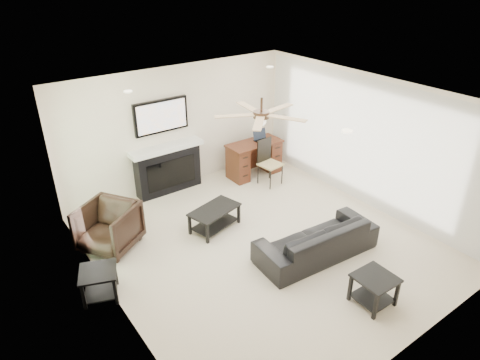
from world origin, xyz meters
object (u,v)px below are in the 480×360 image
at_px(sofa, 316,239).
at_px(coffee_table, 215,219).
at_px(armchair, 109,227).
at_px(fireplace_unit, 167,148).
at_px(desk, 254,159).

bearing_deg(sofa, coffee_table, -56.07).
xyz_separation_m(sofa, coffee_table, (-0.90, 1.60, -0.09)).
relative_size(sofa, armchair, 2.34).
distance_m(sofa, fireplace_unit, 3.50).
distance_m(armchair, coffee_table, 1.80).
bearing_deg(coffee_table, sofa, -74.79).
xyz_separation_m(armchair, coffee_table, (1.70, -0.55, -0.19)).
xyz_separation_m(armchair, desk, (3.58, 0.74, -0.01)).
bearing_deg(fireplace_unit, armchair, -145.68).
height_order(sofa, coffee_table, sofa).
height_order(armchair, desk, armchair).
bearing_deg(fireplace_unit, coffee_table, -90.47).
bearing_deg(armchair, fireplace_unit, 91.34).
bearing_deg(coffee_table, fireplace_unit, 75.39).
xyz_separation_m(fireplace_unit, desk, (1.87, -0.43, -0.57)).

